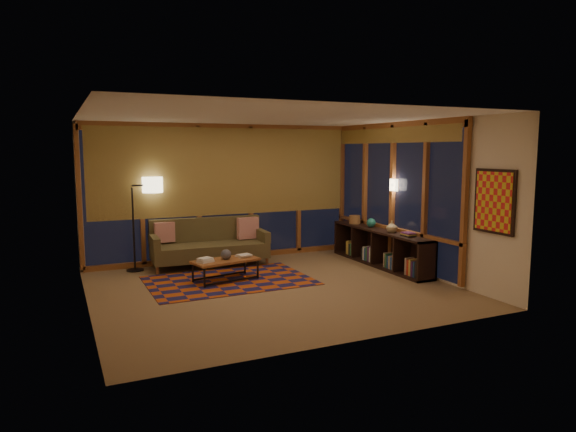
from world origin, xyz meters
name	(u,v)px	position (x,y,z in m)	size (l,w,h in m)	color
floor	(273,288)	(0.00, 0.00, 0.00)	(5.50, 5.00, 0.01)	#9B7A5A
ceiling	(272,116)	(0.00, 0.00, 2.70)	(5.50, 5.00, 0.01)	white
walls	(273,204)	(0.00, 0.00, 1.35)	(5.51, 5.01, 2.70)	#F2E1C3
window_wall_back	(225,193)	(0.00, 2.43, 1.35)	(5.30, 0.16, 2.60)	brown
window_wall_right	(391,195)	(2.68, 0.60, 1.35)	(0.16, 3.70, 2.60)	brown
wall_art	(494,201)	(2.71, -1.85, 1.45)	(0.06, 0.74, 0.94)	red
wall_sconce	(394,185)	(2.62, 0.45, 1.55)	(0.12, 0.18, 0.22)	beige
sofa	(210,243)	(-0.47, 1.97, 0.44)	(2.14, 0.87, 0.88)	brown
pillow_left	(165,234)	(-1.26, 2.23, 0.63)	(0.37, 0.12, 0.37)	red
pillow_right	(248,229)	(0.34, 2.07, 0.65)	(0.42, 0.14, 0.42)	red
area_rug	(229,280)	(-0.49, 0.74, 0.01)	(2.68, 1.79, 0.01)	#B74813
coffee_table	(226,270)	(-0.54, 0.77, 0.18)	(1.10, 0.50, 0.37)	brown
book_stack_a	(205,260)	(-0.90, 0.72, 0.40)	(0.24, 0.19, 0.07)	white
book_stack_b	(244,255)	(-0.19, 0.84, 0.39)	(0.24, 0.19, 0.05)	white
ceramic_pot	(226,254)	(-0.53, 0.77, 0.45)	(0.18, 0.18, 0.18)	black
floor_lamp	(133,224)	(-1.82, 2.17, 0.85)	(0.57, 0.37, 1.71)	black
bookshelf	(380,248)	(2.49, 0.67, 0.35)	(0.40, 2.78, 0.69)	#331E17
basket	(355,220)	(2.47, 1.54, 0.78)	(0.23, 0.23, 0.17)	#A96E3B
teal_bowl	(371,223)	(2.49, 0.97, 0.78)	(0.18, 0.18, 0.18)	#1F6F67
vase	(392,227)	(2.49, 0.30, 0.80)	(0.20, 0.20, 0.21)	tan
shelf_book_stack	(408,235)	(2.49, -0.19, 0.73)	(0.16, 0.23, 0.07)	white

